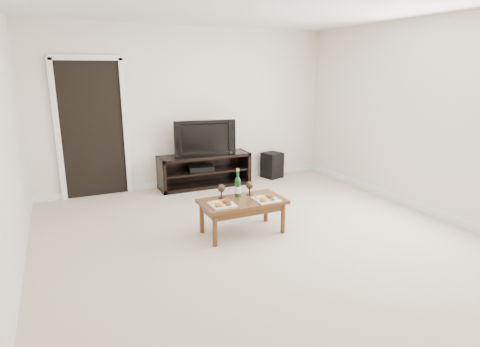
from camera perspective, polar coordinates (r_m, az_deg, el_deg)
name	(u,v)px	position (r m, az deg, el deg)	size (l,w,h in m)	color
floor	(267,244)	(4.63, 3.90, -10.04)	(5.50, 5.50, 0.00)	beige
back_wall	(189,108)	(6.80, -7.21, 9.24)	(5.00, 0.04, 2.60)	silver
doorway	(93,130)	(6.50, -20.22, 5.76)	(0.90, 0.02, 2.05)	black
media_console	(205,170)	(6.76, -5.04, 0.44)	(1.54, 0.45, 0.55)	black
television	(204,137)	(6.64, -5.15, 5.17)	(1.01, 0.13, 0.58)	black
av_receiver	(201,168)	(6.72, -5.56, 0.78)	(0.40, 0.30, 0.08)	black
subwoofer	(272,165)	(7.33, 4.59, 1.21)	(0.31, 0.31, 0.46)	black
coffee_table	(242,216)	(4.85, 0.34, -6.13)	(1.00, 0.55, 0.42)	#5C3019
plate_left	(222,203)	(4.59, -2.54, -4.17)	(0.27, 0.27, 0.07)	white
plate_right	(266,198)	(4.77, 3.76, -3.43)	(0.27, 0.27, 0.07)	white
wine_bottle	(238,183)	(4.86, -0.32, -1.32)	(0.07, 0.07, 0.35)	#0F3918
goblet_left	(221,191)	(4.84, -2.68, -2.51)	(0.09, 0.09, 0.17)	#342C1C
goblet_right	(250,188)	(4.96, 1.36, -2.08)	(0.09, 0.09, 0.17)	#342C1C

